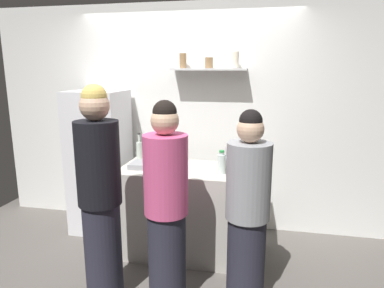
{
  "coord_description": "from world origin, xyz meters",
  "views": [
    {
      "loc": [
        0.86,
        -2.71,
        1.87
      ],
      "look_at": [
        0.19,
        0.51,
        1.15
      ],
      "focal_mm": 32.22,
      "sensor_mm": 36.0,
      "label": 1
    }
  ],
  "objects_px": {
    "baking_pan": "(148,165)",
    "wine_bottle_amber_glass": "(175,154)",
    "person_pink_top": "(166,208)",
    "person_grey_hoodie": "(247,214)",
    "utensil_holder": "(225,163)",
    "water_bottle_plastic": "(222,163)",
    "refrigerator": "(100,162)",
    "person_blonde": "(100,197)",
    "wine_bottle_dark_glass": "(166,160)",
    "wine_bottle_pale_glass": "(139,149)"
  },
  "relations": [
    {
      "from": "wine_bottle_dark_glass",
      "to": "water_bottle_plastic",
      "type": "xyz_separation_m",
      "value": [
        0.53,
        0.06,
        -0.02
      ]
    },
    {
      "from": "water_bottle_plastic",
      "to": "baking_pan",
      "type": "bearing_deg",
      "value": 176.38
    },
    {
      "from": "wine_bottle_pale_glass",
      "to": "person_pink_top",
      "type": "relative_size",
      "value": 0.17
    },
    {
      "from": "water_bottle_plastic",
      "to": "person_grey_hoodie",
      "type": "height_order",
      "value": "person_grey_hoodie"
    },
    {
      "from": "utensil_holder",
      "to": "person_grey_hoodie",
      "type": "distance_m",
      "value": 0.82
    },
    {
      "from": "wine_bottle_amber_glass",
      "to": "person_pink_top",
      "type": "xyz_separation_m",
      "value": [
        0.17,
        -0.95,
        -0.2
      ]
    },
    {
      "from": "person_blonde",
      "to": "wine_bottle_dark_glass",
      "type": "bearing_deg",
      "value": 80.54
    },
    {
      "from": "person_pink_top",
      "to": "wine_bottle_pale_glass",
      "type": "bearing_deg",
      "value": -106.75
    },
    {
      "from": "water_bottle_plastic",
      "to": "person_grey_hoodie",
      "type": "distance_m",
      "value": 0.7
    },
    {
      "from": "wine_bottle_amber_glass",
      "to": "person_pink_top",
      "type": "bearing_deg",
      "value": -79.62
    },
    {
      "from": "wine_bottle_pale_glass",
      "to": "water_bottle_plastic",
      "type": "bearing_deg",
      "value": -21.26
    },
    {
      "from": "utensil_holder",
      "to": "water_bottle_plastic",
      "type": "xyz_separation_m",
      "value": [
        -0.01,
        -0.15,
        0.04
      ]
    },
    {
      "from": "baking_pan",
      "to": "wine_bottle_amber_glass",
      "type": "xyz_separation_m",
      "value": [
        0.23,
        0.19,
        0.09
      ]
    },
    {
      "from": "wine_bottle_dark_glass",
      "to": "water_bottle_plastic",
      "type": "relative_size",
      "value": 1.43
    },
    {
      "from": "baking_pan",
      "to": "person_pink_top",
      "type": "distance_m",
      "value": 0.87
    },
    {
      "from": "utensil_holder",
      "to": "wine_bottle_pale_glass",
      "type": "relative_size",
      "value": 0.78
    },
    {
      "from": "baking_pan",
      "to": "person_grey_hoodie",
      "type": "bearing_deg",
      "value": -32.47
    },
    {
      "from": "refrigerator",
      "to": "water_bottle_plastic",
      "type": "distance_m",
      "value": 1.55
    },
    {
      "from": "utensil_holder",
      "to": "person_grey_hoodie",
      "type": "bearing_deg",
      "value": -70.69
    },
    {
      "from": "wine_bottle_amber_glass",
      "to": "water_bottle_plastic",
      "type": "xyz_separation_m",
      "value": [
        0.51,
        -0.23,
        -0.01
      ]
    },
    {
      "from": "person_grey_hoodie",
      "to": "person_blonde",
      "type": "xyz_separation_m",
      "value": [
        -1.14,
        -0.15,
        0.1
      ]
    },
    {
      "from": "baking_pan",
      "to": "water_bottle_plastic",
      "type": "relative_size",
      "value": 1.52
    },
    {
      "from": "wine_bottle_amber_glass",
      "to": "person_grey_hoodie",
      "type": "relative_size",
      "value": 0.19
    },
    {
      "from": "utensil_holder",
      "to": "wine_bottle_amber_glass",
      "type": "distance_m",
      "value": 0.54
    },
    {
      "from": "utensil_holder",
      "to": "wine_bottle_dark_glass",
      "type": "bearing_deg",
      "value": -159.61
    },
    {
      "from": "water_bottle_plastic",
      "to": "person_pink_top",
      "type": "relative_size",
      "value": 0.14
    },
    {
      "from": "wine_bottle_dark_glass",
      "to": "person_grey_hoodie",
      "type": "relative_size",
      "value": 0.2
    },
    {
      "from": "baking_pan",
      "to": "wine_bottle_amber_glass",
      "type": "bearing_deg",
      "value": 38.62
    },
    {
      "from": "utensil_holder",
      "to": "wine_bottle_pale_glass",
      "type": "height_order",
      "value": "wine_bottle_pale_glass"
    },
    {
      "from": "person_pink_top",
      "to": "person_blonde",
      "type": "height_order",
      "value": "person_blonde"
    },
    {
      "from": "wine_bottle_dark_glass",
      "to": "person_blonde",
      "type": "xyz_separation_m",
      "value": [
        -0.34,
        -0.7,
        -0.14
      ]
    },
    {
      "from": "utensil_holder",
      "to": "person_pink_top",
      "type": "bearing_deg",
      "value": -112.35
    },
    {
      "from": "wine_bottle_dark_glass",
      "to": "wine_bottle_amber_glass",
      "type": "height_order",
      "value": "wine_bottle_dark_glass"
    },
    {
      "from": "wine_bottle_pale_glass",
      "to": "person_blonde",
      "type": "relative_size",
      "value": 0.16
    },
    {
      "from": "wine_bottle_amber_glass",
      "to": "person_grey_hoodie",
      "type": "xyz_separation_m",
      "value": [
        0.79,
        -0.84,
        -0.23
      ]
    },
    {
      "from": "person_pink_top",
      "to": "person_grey_hoodie",
      "type": "relative_size",
      "value": 1.04
    },
    {
      "from": "refrigerator",
      "to": "utensil_holder",
      "type": "bearing_deg",
      "value": -11.39
    },
    {
      "from": "wine_bottle_pale_glass",
      "to": "wine_bottle_amber_glass",
      "type": "relative_size",
      "value": 0.94
    },
    {
      "from": "water_bottle_plastic",
      "to": "person_grey_hoodie",
      "type": "relative_size",
      "value": 0.14
    },
    {
      "from": "person_grey_hoodie",
      "to": "utensil_holder",
      "type": "bearing_deg",
      "value": -140.38
    },
    {
      "from": "wine_bottle_dark_glass",
      "to": "person_grey_hoodie",
      "type": "height_order",
      "value": "person_grey_hoodie"
    },
    {
      "from": "baking_pan",
      "to": "person_grey_hoodie",
      "type": "relative_size",
      "value": 0.21
    },
    {
      "from": "person_pink_top",
      "to": "person_grey_hoodie",
      "type": "height_order",
      "value": "person_pink_top"
    },
    {
      "from": "wine_bottle_pale_glass",
      "to": "wine_bottle_amber_glass",
      "type": "xyz_separation_m",
      "value": [
        0.44,
        -0.14,
        0.01
      ]
    },
    {
      "from": "wine_bottle_amber_glass",
      "to": "baking_pan",
      "type": "bearing_deg",
      "value": -141.38
    },
    {
      "from": "baking_pan",
      "to": "wine_bottle_amber_glass",
      "type": "relative_size",
      "value": 1.11
    },
    {
      "from": "person_pink_top",
      "to": "person_blonde",
      "type": "bearing_deg",
      "value": -41.58
    },
    {
      "from": "utensil_holder",
      "to": "baking_pan",
      "type": "bearing_deg",
      "value": -172.56
    },
    {
      "from": "utensil_holder",
      "to": "person_pink_top",
      "type": "distance_m",
      "value": 0.94
    },
    {
      "from": "wine_bottle_pale_glass",
      "to": "person_grey_hoodie",
      "type": "bearing_deg",
      "value": -38.42
    }
  ]
}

